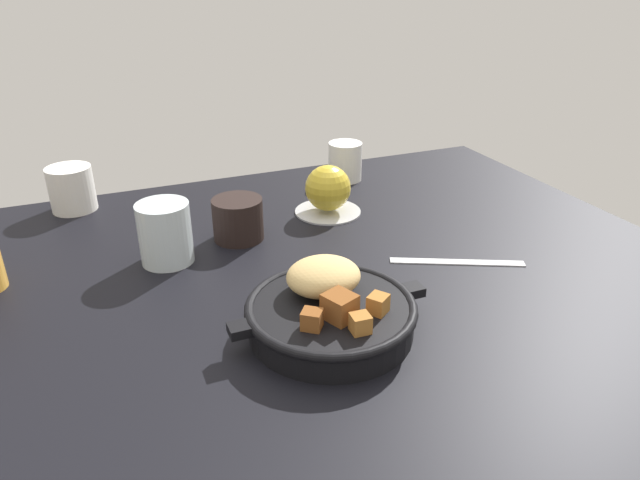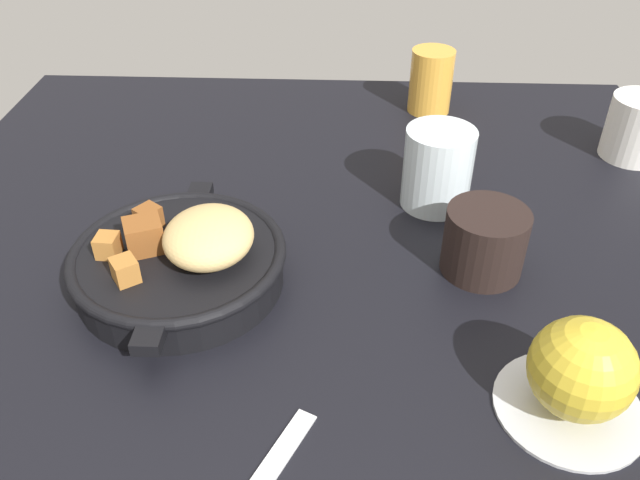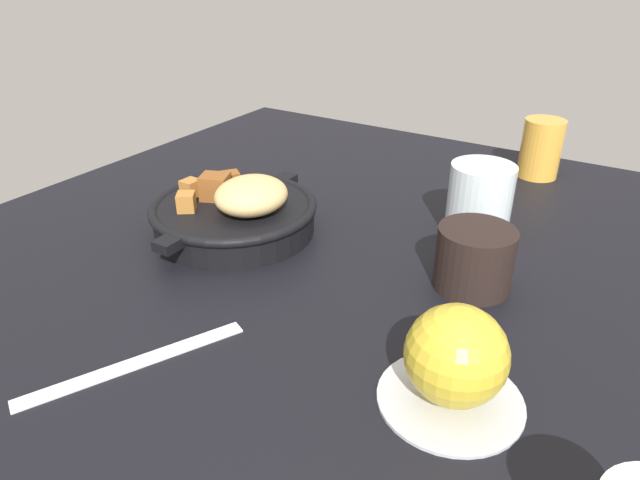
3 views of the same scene
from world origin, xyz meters
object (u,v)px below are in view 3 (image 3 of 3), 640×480
object	(u,v)px
coffee_mug_dark	(474,258)
cast_iron_skillet	(236,212)
butter_knife	(135,363)
water_glass_tall	(479,201)
juice_glass_amber	(541,148)
red_apple	(456,355)

from	to	relation	value
coffee_mug_dark	cast_iron_skillet	bearing A→B (deg)	-83.36
cast_iron_skillet	butter_knife	distance (cm)	25.92
water_glass_tall	juice_glass_amber	xyz separation A→B (cm)	(-24.67, 1.60, -0.14)
cast_iron_skillet	red_apple	world-z (taller)	red_apple
red_apple	water_glass_tall	bearing A→B (deg)	-165.23
juice_glass_amber	cast_iron_skillet	bearing A→B (deg)	-34.31
red_apple	water_glass_tall	size ratio (longest dim) A/B	0.87
butter_knife	water_glass_tall	size ratio (longest dim) A/B	2.16
butter_knife	coffee_mug_dark	xyz separation A→B (cm)	(-27.70, 20.50, 3.20)
red_apple	juice_glass_amber	bearing A→B (deg)	-173.54
cast_iron_skillet	water_glass_tall	bearing A→B (deg)	120.72
cast_iron_skillet	juice_glass_amber	world-z (taller)	juice_glass_amber
butter_knife	water_glass_tall	bearing A→B (deg)	-177.59
butter_knife	juice_glass_amber	bearing A→B (deg)	-170.46
water_glass_tall	red_apple	bearing A→B (deg)	14.77
red_apple	coffee_mug_dark	distance (cm)	17.95
red_apple	water_glass_tall	distance (cm)	30.23
water_glass_tall	coffee_mug_dark	world-z (taller)	water_glass_tall
cast_iron_skillet	butter_knife	size ratio (longest dim) A/B	1.26
coffee_mug_dark	red_apple	bearing A→B (deg)	13.68
butter_knife	water_glass_tall	distance (cm)	43.27
cast_iron_skillet	juice_glass_amber	distance (cm)	48.32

